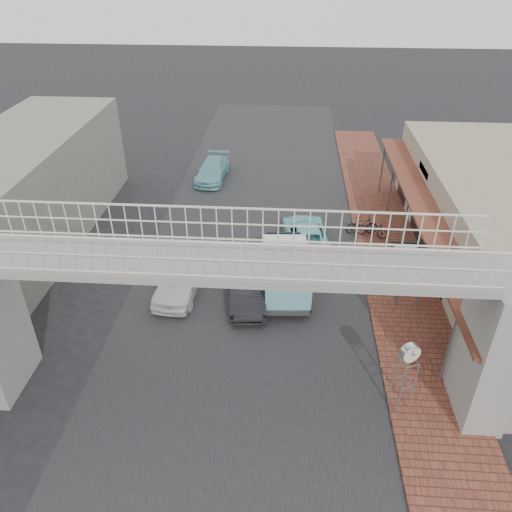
# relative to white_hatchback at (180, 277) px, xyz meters

# --- Properties ---
(ground) EXTENTS (120.00, 120.00, 0.00)m
(ground) POSITION_rel_white_hatchback_xyz_m (2.83, -1.54, -0.69)
(ground) COLOR black
(ground) RESTS_ON ground
(road_strip) EXTENTS (10.00, 60.00, 0.01)m
(road_strip) POSITION_rel_white_hatchback_xyz_m (2.83, -1.54, -0.69)
(road_strip) COLOR black
(road_strip) RESTS_ON ground
(sidewalk) EXTENTS (3.00, 40.00, 0.10)m
(sidewalk) POSITION_rel_white_hatchback_xyz_m (9.33, 1.46, -0.64)
(sidewalk) COLOR brown
(sidewalk) RESTS_ON ground
(shophouse_row) EXTENTS (7.20, 18.00, 4.00)m
(shophouse_row) POSITION_rel_white_hatchback_xyz_m (13.79, 2.46, 1.32)
(shophouse_row) COLOR gray
(shophouse_row) RESTS_ON ground
(footbridge) EXTENTS (16.40, 2.40, 6.34)m
(footbridge) POSITION_rel_white_hatchback_xyz_m (2.83, -5.54, 2.49)
(footbridge) COLOR gray
(footbridge) RESTS_ON ground
(building_far_left) EXTENTS (5.00, 14.00, 5.00)m
(building_far_left) POSITION_rel_white_hatchback_xyz_m (-8.17, 4.46, 1.81)
(building_far_left) COLOR gray
(building_far_left) RESTS_ON ground
(white_hatchback) EXTENTS (1.95, 4.17, 1.38)m
(white_hatchback) POSITION_rel_white_hatchback_xyz_m (0.00, 0.00, 0.00)
(white_hatchback) COLOR silver
(white_hatchback) RESTS_ON ground
(dark_sedan) EXTENTS (1.82, 4.16, 1.33)m
(dark_sedan) POSITION_rel_white_hatchback_xyz_m (2.86, -0.33, -0.03)
(dark_sedan) COLOR black
(dark_sedan) RESTS_ON ground
(angkot_curb) EXTENTS (2.57, 4.56, 1.20)m
(angkot_curb) POSITION_rel_white_hatchback_xyz_m (5.33, 4.16, -0.09)
(angkot_curb) COLOR #7DD5D9
(angkot_curb) RESTS_ON ground
(angkot_far) EXTENTS (1.94, 4.18, 1.18)m
(angkot_far) POSITION_rel_white_hatchback_xyz_m (-0.34, 11.80, -0.10)
(angkot_far) COLOR #6AAEB8
(angkot_far) RESTS_ON ground
(angkot_van) EXTENTS (2.15, 4.19, 1.99)m
(angkot_van) POSITION_rel_white_hatchback_xyz_m (4.40, 0.19, 0.57)
(angkot_van) COLOR black
(angkot_van) RESTS_ON ground
(motorcycle_near) EXTENTS (1.74, 1.10, 0.86)m
(motorcycle_near) POSITION_rel_white_hatchback_xyz_m (8.59, 5.04, -0.16)
(motorcycle_near) COLOR black
(motorcycle_near) RESTS_ON sidewalk
(motorcycle_far) EXTENTS (1.65, 0.64, 0.97)m
(motorcycle_far) POSITION_rel_white_hatchback_xyz_m (8.13, 5.26, -0.11)
(motorcycle_far) COLOR black
(motorcycle_far) RESTS_ON sidewalk
(street_clock) EXTENTS (0.67, 0.65, 2.60)m
(street_clock) POSITION_rel_white_hatchback_xyz_m (8.13, -5.77, 1.56)
(street_clock) COLOR #59595B
(street_clock) RESTS_ON sidewalk
(arrow_sign) EXTENTS (1.77, 1.11, 3.06)m
(arrow_sign) POSITION_rel_white_hatchback_xyz_m (9.66, -0.47, 1.88)
(arrow_sign) COLOR #59595B
(arrow_sign) RESTS_ON sidewalk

